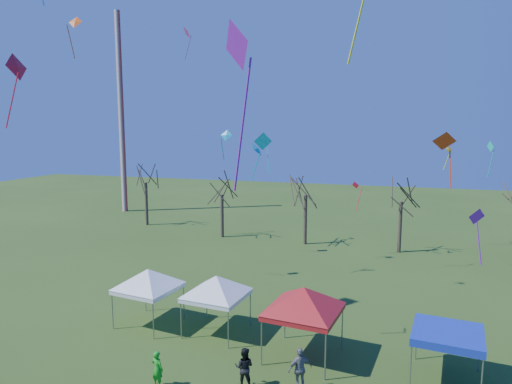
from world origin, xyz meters
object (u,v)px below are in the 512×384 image
(person_dark, at_px, (244,367))
(tent_white_west, at_px, (148,273))
(person_grey, at_px, (300,369))
(tent_red, at_px, (304,292))
(radio_mast, at_px, (121,114))
(tent_white_mid, at_px, (216,280))
(tree_1, at_px, (222,179))
(tree_3, at_px, (402,183))
(tree_2, at_px, (306,177))
(person_green, at_px, (157,369))
(tree_0, at_px, (145,167))
(tent_blue, at_px, (448,335))

(person_dark, bearing_deg, tent_white_west, -37.34)
(person_grey, bearing_deg, tent_red, -118.72)
(radio_mast, distance_m, tent_white_mid, 39.51)
(radio_mast, distance_m, tree_1, 20.72)
(tree_1, bearing_deg, tree_3, -2.06)
(radio_mast, height_order, tree_2, radio_mast)
(radio_mast, distance_m, person_green, 44.01)
(tree_0, bearing_deg, tent_white_mid, -52.16)
(tent_white_mid, bearing_deg, tree_2, 87.43)
(tree_0, xyz_separation_m, tent_white_mid, (17.60, -22.65, -3.56))
(tree_0, distance_m, tree_1, 10.47)
(tree_0, relative_size, person_grey, 4.65)
(tent_red, height_order, tent_blue, tent_red)
(radio_mast, bearing_deg, person_green, -55.06)
(tree_2, bearing_deg, tree_1, 178.15)
(tree_3, xyz_separation_m, tent_white_west, (-13.26, -19.45, -3.13))
(radio_mast, relative_size, tree_3, 3.16)
(person_green, bearing_deg, tree_3, -95.87)
(tent_white_mid, bearing_deg, tent_white_west, -178.03)
(person_grey, bearing_deg, radio_mast, -85.17)
(tree_2, xyz_separation_m, tent_white_west, (-4.86, -19.79, -3.34))
(tent_blue, relative_size, person_green, 2.01)
(person_dark, bearing_deg, tree_1, -72.62)
(tent_red, bearing_deg, tree_0, 133.30)
(tent_red, relative_size, person_green, 2.86)
(tree_2, relative_size, person_green, 5.18)
(tent_red, distance_m, person_dark, 4.38)
(radio_mast, bearing_deg, tree_1, -28.48)
(tree_0, distance_m, person_dark, 34.48)
(radio_mast, relative_size, tree_1, 3.31)
(tent_white_mid, xyz_separation_m, tent_blue, (11.20, -1.34, -0.87))
(radio_mast, bearing_deg, tent_white_west, -54.77)
(tree_0, bearing_deg, tent_white_west, -59.14)
(tent_white_mid, relative_size, tent_blue, 1.29)
(tree_1, bearing_deg, tent_red, -59.56)
(tree_3, xyz_separation_m, tent_white_mid, (-9.28, -19.31, -3.15))
(tree_0, relative_size, tent_white_west, 2.06)
(tree_0, bearing_deg, tree_1, -15.18)
(tree_1, xyz_separation_m, tent_blue, (18.72, -21.26, -3.73))
(radio_mast, relative_size, person_grey, 13.79)
(tree_2, bearing_deg, person_dark, -84.89)
(tree_1, relative_size, tent_white_mid, 1.84)
(person_grey, bearing_deg, tent_white_west, -59.46)
(person_dark, xyz_separation_m, person_green, (-3.49, -1.11, -0.06))
(tent_blue, distance_m, person_grey, 6.52)
(tree_2, xyz_separation_m, person_dark, (2.15, -24.04, -5.44))
(radio_mast, xyz_separation_m, person_grey, (30.07, -33.19, -11.59))
(tent_blue, xyz_separation_m, person_dark, (-8.17, -3.05, -1.21))
(radio_mast, height_order, person_grey, radio_mast)
(tree_0, bearing_deg, person_green, -58.66)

